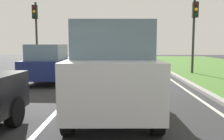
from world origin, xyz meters
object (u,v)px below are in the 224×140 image
car_suv_ahead (112,69)px  traffic_light_overhead_left (36,24)px  traffic_light_near_right (194,23)px  car_hatchback_far (49,64)px

car_suv_ahead → traffic_light_overhead_left: bearing=116.2°
traffic_light_near_right → traffic_light_overhead_left: size_ratio=0.98×
car_suv_ahead → traffic_light_near_right: traffic_light_near_right is taller
traffic_light_near_right → traffic_light_overhead_left: 10.19m
car_suv_ahead → car_hatchback_far: 5.96m
traffic_light_near_right → traffic_light_overhead_left: bearing=170.2°
car_hatchback_far → traffic_light_near_right: bearing=24.1°
traffic_light_overhead_left → car_hatchback_far: bearing=-65.8°
car_hatchback_far → traffic_light_near_right: 8.71m
traffic_light_near_right → traffic_light_overhead_left: traffic_light_overhead_left is taller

